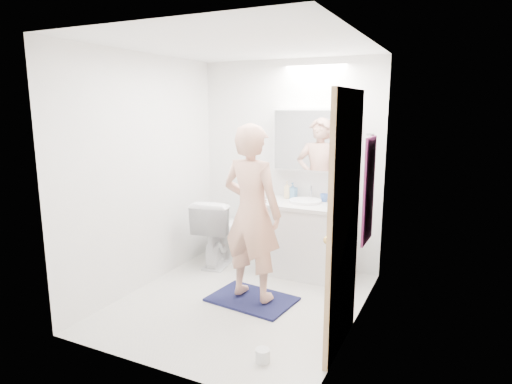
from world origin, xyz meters
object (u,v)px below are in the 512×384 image
Objects in this scene: person at (252,213)px; soap_bottle_b at (293,190)px; vanity_cabinet at (304,240)px; toothbrush_cup at (324,198)px; toilet at (220,231)px; toilet_paper_roll at (263,355)px; medicine_cabinet at (312,140)px; soap_bottle_a at (287,190)px.

person is 1.08m from soap_bottle_b.
vanity_cabinet is 9.45× the size of toothbrush_cup.
toilet is (-1.03, -0.11, 0.01)m from vanity_cabinet.
toilet_paper_roll is (0.53, -0.90, -0.84)m from person.
toilet_paper_roll is at bearing -74.92° from soap_bottle_b.
medicine_cabinet is at bearing 164.35° from toothbrush_cup.
medicine_cabinet reaches higher than toilet.
soap_bottle_b is (0.06, 0.03, -0.01)m from soap_bottle_a.
toothbrush_cup reaches higher than toilet.
toilet is 1.23m from person.
soap_bottle_b is (0.82, 0.30, 0.51)m from toilet.
toilet_paper_roll is at bearing -79.82° from vanity_cabinet.
medicine_cabinet is 4.36× the size of soap_bottle_a.
toilet is 0.96m from soap_bottle_a.
soap_bottle_a is 1.09× the size of soap_bottle_b.
soap_bottle_b is 2.22m from toilet_paper_roll.
toilet is 0.48× the size of person.
soap_bottle_a is (-0.27, -0.06, -0.58)m from medicine_cabinet.
person is 8.31× the size of soap_bottle_a.
medicine_cabinet reaches higher than vanity_cabinet.
toothbrush_cup is at bearing -2.97° from soap_bottle_b.
vanity_cabinet is at bearing -137.68° from toothbrush_cup.
person reaches higher than soap_bottle_b.
person is at bearing -109.97° from toothbrush_cup.
soap_bottle_b is at bearing -83.14° from person.
soap_bottle_a reaches higher than toilet_paper_roll.
soap_bottle_a is at bearing -178.71° from toothbrush_cup.
soap_bottle_a is at bearing -169.48° from toilet.
person reaches higher than soap_bottle_a.
vanity_cabinet is at bearing -89.26° from medicine_cabinet.
soap_bottle_a is at bearing 106.91° from toilet_paper_roll.
soap_bottle_b is at bearing 139.40° from vanity_cabinet.
toothbrush_cup is (0.39, -0.02, -0.05)m from soap_bottle_b.
person is at bearing -86.68° from soap_bottle_a.
soap_bottle_a is at bearing 150.90° from vanity_cabinet.
medicine_cabinet reaches higher than toothbrush_cup.
vanity_cabinet reaches higher than toilet_paper_roll.
soap_bottle_b is at bearing -171.76° from medicine_cabinet.
person is at bearing 127.53° from toilet.
soap_bottle_a reaches higher than toilet.
toothbrush_cup is at bearing -175.88° from toilet.
medicine_cabinet is 8.00× the size of toilet_paper_roll.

